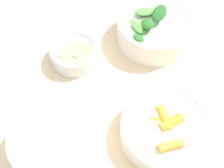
{
  "coord_description": "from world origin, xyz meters",
  "views": [
    {
      "loc": [
        0.07,
        0.4,
        1.38
      ],
      "look_at": [
        0.01,
        0.04,
        0.8
      ],
      "focal_mm": 50.0,
      "sensor_mm": 36.0,
      "label": 1
    }
  ],
  "objects_px": {
    "bowl_beans_hotdog": "(51,144)",
    "bowl_cookies": "(74,53)",
    "bowl_carrots": "(166,129)",
    "bowl_greens": "(153,28)"
  },
  "relations": [
    {
      "from": "bowl_carrots",
      "to": "bowl_cookies",
      "type": "bearing_deg",
      "value": -53.51
    },
    {
      "from": "bowl_carrots",
      "to": "bowl_greens",
      "type": "bearing_deg",
      "value": -97.47
    },
    {
      "from": "bowl_greens",
      "to": "bowl_beans_hotdog",
      "type": "relative_size",
      "value": 1.14
    },
    {
      "from": "bowl_beans_hotdog",
      "to": "bowl_greens",
      "type": "bearing_deg",
      "value": -135.73
    },
    {
      "from": "bowl_carrots",
      "to": "bowl_beans_hotdog",
      "type": "distance_m",
      "value": 0.23
    },
    {
      "from": "bowl_beans_hotdog",
      "to": "bowl_cookies",
      "type": "height_order",
      "value": "bowl_beans_hotdog"
    },
    {
      "from": "bowl_beans_hotdog",
      "to": "bowl_carrots",
      "type": "bearing_deg",
      "value": 179.36
    },
    {
      "from": "bowl_carrots",
      "to": "bowl_beans_hotdog",
      "type": "bearing_deg",
      "value": -0.64
    },
    {
      "from": "bowl_carrots",
      "to": "bowl_cookies",
      "type": "distance_m",
      "value": 0.28
    },
    {
      "from": "bowl_carrots",
      "to": "bowl_beans_hotdog",
      "type": "relative_size",
      "value": 1.16
    }
  ]
}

